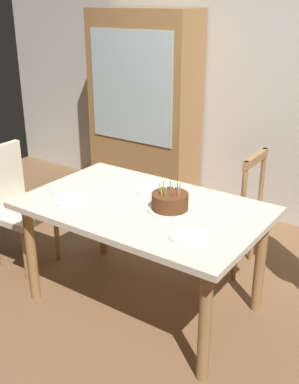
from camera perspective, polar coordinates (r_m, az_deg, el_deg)
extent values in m
plane|color=brown|center=(3.35, -0.72, -13.41)|extent=(6.40, 6.40, 0.00)
cube|color=beige|center=(4.40, 13.63, 13.23)|extent=(6.40, 0.10, 2.60)
cube|color=beige|center=(2.98, -0.79, -1.92)|extent=(1.55, 0.96, 0.04)
cylinder|color=#9E7042|center=(3.31, -14.31, -7.31)|extent=(0.07, 0.07, 0.71)
cylinder|color=#9E7042|center=(2.60, 6.79, -15.98)|extent=(0.07, 0.07, 0.71)
cylinder|color=#9E7042|center=(3.79, -5.73, -2.73)|extent=(0.07, 0.07, 0.71)
cylinder|color=#9E7042|center=(3.18, 13.42, -8.57)|extent=(0.07, 0.07, 0.71)
cylinder|color=silver|center=(2.89, 2.51, -2.13)|extent=(0.28, 0.28, 0.01)
cylinder|color=#563019|center=(2.87, 2.53, -1.11)|extent=(0.23, 0.23, 0.10)
cylinder|color=#F2994C|center=(2.81, 3.59, 0.02)|extent=(0.01, 0.01, 0.05)
sphere|color=#FFC64C|center=(2.79, 3.61, 0.65)|extent=(0.01, 0.01, 0.01)
cylinder|color=#F2994C|center=(2.86, 3.79, 0.41)|extent=(0.01, 0.01, 0.05)
sphere|color=#FFC64C|center=(2.84, 3.81, 1.04)|extent=(0.01, 0.01, 0.01)
cylinder|color=#4C7FE5|center=(2.88, 3.45, 0.64)|extent=(0.01, 0.01, 0.05)
sphere|color=#FFC64C|center=(2.87, 3.46, 1.26)|extent=(0.01, 0.01, 0.01)
cylinder|color=#4C7FE5|center=(2.90, 2.58, 0.79)|extent=(0.01, 0.01, 0.05)
sphere|color=#FFC64C|center=(2.89, 2.59, 1.41)|extent=(0.01, 0.01, 0.01)
cylinder|color=#66CC72|center=(2.89, 1.74, 0.69)|extent=(0.01, 0.01, 0.05)
sphere|color=#FFC64C|center=(2.87, 1.74, 1.31)|extent=(0.01, 0.01, 0.01)
cylinder|color=#66CC72|center=(2.85, 1.31, 0.43)|extent=(0.01, 0.01, 0.05)
sphere|color=#FFC64C|center=(2.84, 1.32, 1.05)|extent=(0.01, 0.01, 0.01)
cylinder|color=yellow|center=(2.81, 1.48, 0.07)|extent=(0.01, 0.01, 0.05)
sphere|color=#FFC64C|center=(2.80, 1.49, 0.71)|extent=(0.01, 0.01, 0.01)
cylinder|color=#66CC72|center=(2.79, 2.01, -0.11)|extent=(0.01, 0.01, 0.05)
sphere|color=#FFC64C|center=(2.78, 2.02, 0.53)|extent=(0.01, 0.01, 0.01)
cylinder|color=#E54C4C|center=(2.79, 3.01, -0.14)|extent=(0.01, 0.01, 0.05)
sphere|color=#FFC64C|center=(2.77, 3.03, 0.49)|extent=(0.01, 0.01, 0.01)
cylinder|color=white|center=(3.07, -9.65, -0.97)|extent=(0.22, 0.22, 0.01)
cylinder|color=white|center=(3.17, 0.34, 0.17)|extent=(0.22, 0.22, 0.01)
cylinder|color=white|center=(2.58, 4.85, -5.46)|extent=(0.22, 0.22, 0.01)
cube|color=silver|center=(3.19, -11.48, -0.24)|extent=(0.18, 0.05, 0.01)
cube|color=silver|center=(3.26, -1.92, 0.76)|extent=(0.18, 0.06, 0.01)
cube|color=beige|center=(3.63, 9.36, -2.44)|extent=(0.45, 0.45, 0.05)
cylinder|color=#9E7042|center=(3.94, 7.92, -4.13)|extent=(0.04, 0.04, 0.42)
cylinder|color=#9E7042|center=(3.67, 5.59, -6.15)|extent=(0.04, 0.04, 0.42)
cylinder|color=#9E7042|center=(3.83, 12.52, -5.33)|extent=(0.04, 0.04, 0.42)
cylinder|color=#9E7042|center=(3.55, 10.49, -7.52)|extent=(0.04, 0.04, 0.42)
cylinder|color=#9E7042|center=(3.63, 13.66, 1.45)|extent=(0.04, 0.04, 0.50)
cylinder|color=#9E7042|center=(3.31, 11.49, -0.41)|extent=(0.04, 0.04, 0.50)
cube|color=#9E7042|center=(3.40, 12.93, 4.01)|extent=(0.05, 0.40, 0.06)
cube|color=beige|center=(3.71, -15.28, -2.42)|extent=(0.46, 0.46, 0.05)
cylinder|color=#9E7042|center=(3.60, -14.98, -7.43)|extent=(0.04, 0.04, 0.42)
cylinder|color=#9E7042|center=(3.81, -11.30, -5.36)|extent=(0.04, 0.04, 0.42)
cylinder|color=#9E7042|center=(4.03, -14.86, -4.08)|extent=(0.04, 0.04, 0.42)
cube|color=beige|center=(3.76, -17.76, 1.75)|extent=(0.07, 0.40, 0.50)
cube|color=#9E7042|center=(4.73, -0.65, 10.12)|extent=(1.10, 0.44, 1.90)
cube|color=silver|center=(4.50, -2.36, 12.72)|extent=(0.94, 0.01, 1.04)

